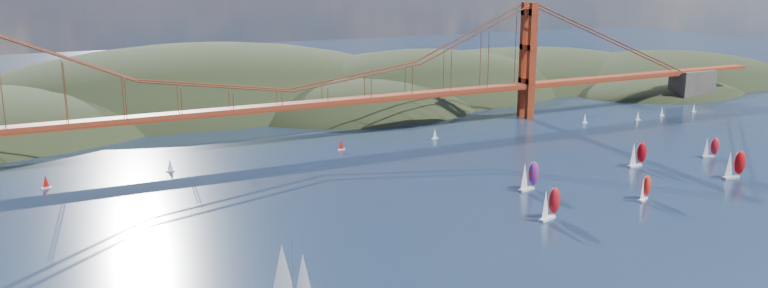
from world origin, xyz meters
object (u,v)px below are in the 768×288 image
at_px(racer_0, 550,203).
at_px(racer_3, 637,154).
at_px(racer_2, 734,164).
at_px(sloop_navy, 289,273).
at_px(racer_1, 645,187).
at_px(racer_4, 711,147).
at_px(racer_rwb, 529,175).

bearing_deg(racer_0, racer_3, 7.54).
bearing_deg(racer_2, racer_3, 126.46).
distance_m(racer_2, racer_3, 32.23).
bearing_deg(racer_2, sloop_navy, -169.54).
relative_size(sloop_navy, racer_1, 1.71).
bearing_deg(racer_4, racer_3, -176.06).
height_order(racer_2, racer_rwb, racer_2).
distance_m(racer_1, racer_rwb, 35.75).
xyz_separation_m(racer_1, racer_3, (28.45, 31.06, 0.74)).
xyz_separation_m(racer_3, racer_4, (35.13, -2.76, -0.72)).
xyz_separation_m(racer_3, racer_rwb, (-53.76, -5.82, 0.15)).
distance_m(racer_0, racer_1, 38.31).
bearing_deg(racer_3, racer_rwb, -179.42).
xyz_separation_m(racer_1, racer_2, (46.27, 4.20, 1.09)).
height_order(sloop_navy, racer_0, sloop_navy).
bearing_deg(racer_rwb, racer_3, -7.57).
bearing_deg(racer_1, racer_3, 21.77).
bearing_deg(racer_0, sloop_navy, 173.27).
distance_m(sloop_navy, racer_0, 87.37).
relative_size(racer_2, racer_4, 1.26).
distance_m(racer_0, racer_2, 84.73).
xyz_separation_m(sloop_navy, racer_3, (152.37, 49.46, -1.66)).
height_order(racer_0, racer_2, racer_2).
relative_size(racer_0, racer_2, 0.95).
relative_size(sloop_navy, racer_4, 1.70).
xyz_separation_m(racer_0, racer_4, (101.87, 29.37, -0.79)).
bearing_deg(racer_2, racer_rwb, 166.52).
relative_size(sloop_navy, racer_3, 1.44).
height_order(racer_4, racer_rwb, racer_rwb).
bearing_deg(racer_2, racer_4, 57.21).
bearing_deg(sloop_navy, racer_rwb, 35.86).
bearing_deg(sloop_navy, racer_2, 19.55).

